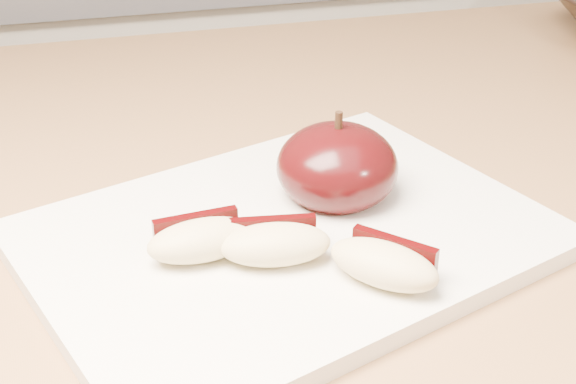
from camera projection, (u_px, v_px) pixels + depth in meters
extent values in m
cube|color=silver|center=(176.00, 218.00, 1.37)|extent=(2.40, 0.60, 0.90)
cube|color=#936440|center=(269.00, 195.00, 0.57)|extent=(1.64, 0.64, 0.04)
cube|color=white|center=(288.00, 238.00, 0.47)|extent=(0.34, 0.30, 0.01)
ellipsoid|color=black|center=(337.00, 167.00, 0.50)|extent=(0.09, 0.09, 0.05)
cylinder|color=black|center=(339.00, 121.00, 0.48)|extent=(0.00, 0.00, 0.01)
ellipsoid|color=beige|center=(202.00, 240.00, 0.44)|extent=(0.06, 0.04, 0.02)
cube|color=black|center=(196.00, 230.00, 0.45)|extent=(0.05, 0.01, 0.02)
ellipsoid|color=beige|center=(275.00, 244.00, 0.43)|extent=(0.06, 0.04, 0.02)
cube|color=black|center=(273.00, 233.00, 0.45)|extent=(0.05, 0.01, 0.02)
ellipsoid|color=beige|center=(384.00, 264.00, 0.42)|extent=(0.06, 0.06, 0.02)
cube|color=black|center=(394.00, 254.00, 0.43)|extent=(0.04, 0.04, 0.02)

